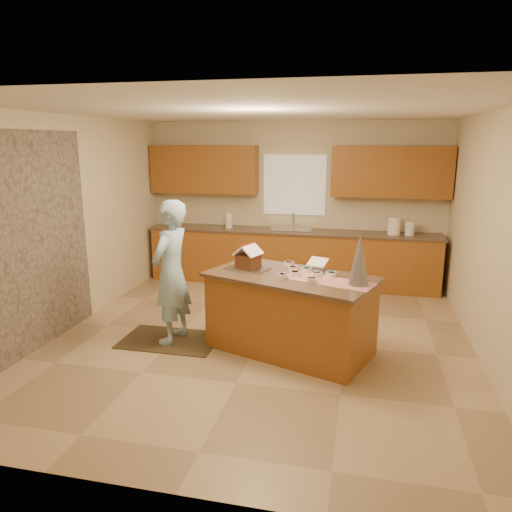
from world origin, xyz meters
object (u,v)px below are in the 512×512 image
island_base (290,315)px  tinsel_tree (359,260)px  gingerbread_house (248,259)px  boy (171,272)px

island_base → tinsel_tree: tinsel_tree is taller
tinsel_tree → gingerbread_house: tinsel_tree is taller
island_base → boy: bearing=-158.5°
island_base → tinsel_tree: 1.07m
gingerbread_house → boy: bearing=-168.5°
island_base → boy: (-1.42, -0.05, 0.43)m
boy → gingerbread_house: (0.89, 0.18, 0.17)m
boy → tinsel_tree: bearing=94.6°
island_base → gingerbread_house: gingerbread_house is taller
tinsel_tree → gingerbread_house: size_ratio=1.55×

